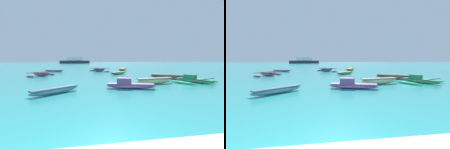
% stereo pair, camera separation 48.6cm
% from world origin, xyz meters
% --- Properties ---
extents(moored_boat_0, '(2.73, 2.53, 0.35)m').
position_xyz_m(moored_boat_0, '(-1.87, 7.79, 0.20)').
color(moored_boat_0, '#66A3BF').
rests_on(moored_boat_0, ground_plane).
extents(moored_boat_1, '(3.48, 2.96, 0.42)m').
position_xyz_m(moored_boat_1, '(8.52, 13.54, 0.23)').
color(moored_boat_1, '#8C595E').
rests_on(moored_boat_1, ground_plane).
extents(moored_boat_2, '(3.23, 1.96, 0.33)m').
position_xyz_m(moored_boat_2, '(-4.34, 26.29, 0.19)').
color(moored_boat_2, '#9D8BBE').
rests_on(moored_boat_2, ground_plane).
extents(moored_boat_3, '(2.57, 3.70, 0.41)m').
position_xyz_m(moored_boat_3, '(7.09, 27.16, 0.23)').
color(moored_boat_3, gold).
rests_on(moored_boat_3, ground_plane).
extents(moored_boat_4, '(2.80, 2.43, 0.32)m').
position_xyz_m(moored_boat_4, '(4.64, 19.90, 0.18)').
color(moored_boat_4, '#75A661').
rests_on(moored_boat_4, ground_plane).
extents(moored_boat_5, '(3.20, 3.99, 0.54)m').
position_xyz_m(moored_boat_5, '(2.76, 25.54, 0.26)').
color(moored_boat_5, '#45518D').
rests_on(moored_boat_5, ground_plane).
extents(moored_boat_6, '(4.07, 3.50, 0.65)m').
position_xyz_m(moored_boat_6, '(9.24, 10.68, 0.21)').
color(moored_boat_6, '#32C780').
rests_on(moored_boat_6, ground_plane).
extents(moored_boat_7, '(3.46, 1.79, 0.71)m').
position_xyz_m(moored_boat_7, '(2.87, 8.72, 0.25)').
color(moored_boat_7, '#D375D6').
rests_on(moored_boat_7, ground_plane).
extents(moored_boat_8, '(3.35, 1.13, 0.49)m').
position_xyz_m(moored_boat_8, '(5.47, 10.37, 0.27)').
color(moored_boat_8, beige).
rests_on(moored_boat_8, ground_plane).
extents(moored_boat_9, '(2.96, 3.53, 0.47)m').
position_xyz_m(moored_boat_9, '(-4.88, 19.10, 0.22)').
color(moored_boat_9, '#8E4B75').
rests_on(moored_boat_9, ground_plane).
extents(mooring_buoy_0, '(0.37, 0.37, 0.37)m').
position_xyz_m(mooring_buoy_0, '(9.71, 15.58, 0.19)').
color(mooring_buoy_0, yellow).
rests_on(mooring_buoy_0, ground_plane).
extents(mooring_buoy_1, '(0.33, 0.33, 0.33)m').
position_xyz_m(mooring_buoy_1, '(4.46, 14.59, 0.17)').
color(mooring_buoy_1, white).
rests_on(mooring_buoy_1, ground_plane).
extents(distant_ferry, '(13.61, 2.99, 2.99)m').
position_xyz_m(distant_ferry, '(-2.25, 81.41, 1.22)').
color(distant_ferry, '#2D333D').
rests_on(distant_ferry, ground_plane).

